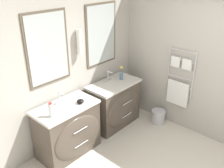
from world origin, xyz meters
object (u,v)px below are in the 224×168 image
at_px(toiletry_bottle, 51,110).
at_px(waste_bin, 158,116).
at_px(vanity_left, 69,130).
at_px(flower_vase, 121,74).
at_px(amenity_bowl, 80,101).
at_px(vanity_right, 115,104).

distance_m(toiletry_bottle, waste_bin, 2.21).
relative_size(vanity_left, flower_vase, 3.66).
bearing_deg(amenity_bowl, waste_bin, -19.57).
relative_size(toiletry_bottle, waste_bin, 0.85).
bearing_deg(flower_vase, toiletry_bottle, -176.64).
relative_size(vanity_left, vanity_right, 1.00).
height_order(vanity_left, flower_vase, flower_vase).
height_order(vanity_right, waste_bin, vanity_right).
distance_m(vanity_right, amenity_bowl, 1.00).
bearing_deg(toiletry_bottle, flower_vase, 3.36).
xyz_separation_m(vanity_left, toiletry_bottle, (-0.31, -0.05, 0.52)).
bearing_deg(amenity_bowl, toiletry_bottle, 178.16).
xyz_separation_m(toiletry_bottle, amenity_bowl, (0.52, -0.02, -0.07)).
bearing_deg(vanity_left, toiletry_bottle, -170.05).
xyz_separation_m(vanity_right, amenity_bowl, (-0.89, -0.07, 0.45)).
xyz_separation_m(vanity_right, toiletry_bottle, (-1.40, -0.05, 0.52)).
height_order(vanity_left, vanity_right, same).
bearing_deg(waste_bin, vanity_left, 160.53).
relative_size(amenity_bowl, flower_vase, 0.42).
bearing_deg(toiletry_bottle, vanity_left, 9.95).
bearing_deg(flower_vase, amenity_bowl, -174.21).
relative_size(vanity_right, toiletry_bottle, 4.38).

